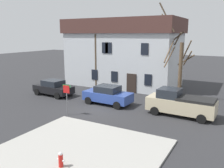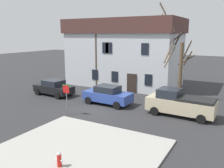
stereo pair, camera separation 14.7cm
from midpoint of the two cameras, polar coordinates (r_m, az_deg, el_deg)
name	(u,v)px [view 1 (the left image)]	position (r m, az deg, el deg)	size (l,w,h in m)	color
ground_plane	(95,110)	(20.30, -4.40, -6.23)	(120.00, 120.00, 0.00)	#2D2D30
sidewalk_slab	(75,154)	(13.30, -9.17, -16.21)	(8.67, 8.43, 0.12)	#A8A59E
building_main	(123,52)	(29.78, 2.57, 7.63)	(13.84, 7.17, 8.08)	silver
tree_bare_near	(97,59)	(28.10, -3.72, 6.08)	(2.52, 1.56, 6.62)	#4C3D2D
tree_bare_mid	(167,53)	(24.90, 13.00, 7.26)	(2.46, 2.32, 9.27)	#4C3D2D
tree_bare_far	(180,69)	(23.31, 15.77, 3.55)	(2.46, 2.48, 5.76)	brown
car_black_sedan	(53,88)	(25.62, -14.03, -0.85)	(4.45, 2.28, 1.62)	black
car_blue_sedan	(108,95)	(21.72, -1.23, -2.63)	(4.47, 2.21, 1.72)	#2D4799
pickup_truck_beige	(180,103)	(19.39, 15.81, -4.45)	(5.25, 2.28, 2.07)	#C6B793
fire_hydrant	(61,159)	(12.01, -12.56, -17.17)	(0.42, 0.22, 0.75)	red
street_sign_pole	(67,94)	(18.87, -11.05, -2.36)	(0.76, 0.07, 2.45)	slate
bicycle_leaning	(108,86)	(27.94, -1.07, -0.40)	(1.73, 0.34, 1.03)	black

